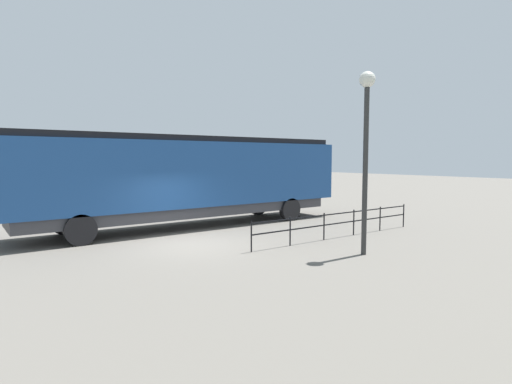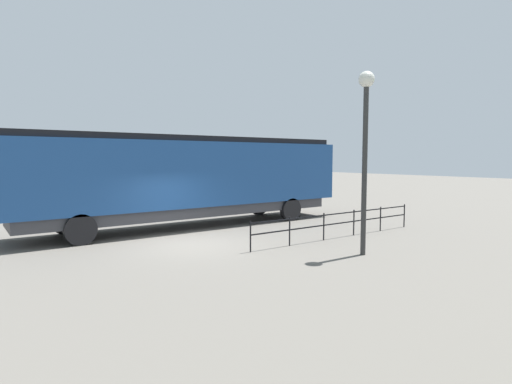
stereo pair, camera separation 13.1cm
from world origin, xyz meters
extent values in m
plane|color=#666059|center=(0.00, 0.00, 0.00)|extent=(120.00, 120.00, 0.00)
cube|color=navy|center=(-3.50, 1.65, 2.36)|extent=(2.92, 15.00, 2.71)
cube|color=black|center=(-3.50, 7.66, 1.95)|extent=(2.80, 2.96, 1.90)
cube|color=black|center=(-3.50, 1.65, 3.83)|extent=(2.63, 14.40, 0.24)
cube|color=#38383D|center=(-3.50, 1.65, 0.78)|extent=(2.63, 13.80, 0.45)
cylinder|color=black|center=(-4.81, 6.45, 0.55)|extent=(0.30, 1.10, 1.10)
cylinder|color=black|center=(-2.19, 6.45, 0.55)|extent=(0.30, 1.10, 1.10)
cylinder|color=black|center=(-4.81, -3.16, 0.55)|extent=(0.30, 1.10, 1.10)
cylinder|color=black|center=(-2.19, -3.16, 0.55)|extent=(0.30, 1.10, 1.10)
cylinder|color=#2D2D2D|center=(4.50, 3.68, 2.63)|extent=(0.16, 0.16, 5.26)
sphere|color=silver|center=(4.50, 3.68, 5.41)|extent=(0.49, 0.49, 0.49)
cube|color=black|center=(2.15, 5.15, 0.93)|extent=(0.04, 8.27, 0.04)
cube|color=black|center=(2.15, 5.15, 0.56)|extent=(0.04, 8.27, 0.04)
cylinder|color=black|center=(2.15, 1.02, 0.50)|extent=(0.05, 0.05, 1.01)
cylinder|color=black|center=(2.15, 2.67, 0.50)|extent=(0.05, 0.05, 1.01)
cylinder|color=black|center=(2.15, 4.33, 0.50)|extent=(0.05, 0.05, 1.01)
cylinder|color=black|center=(2.15, 5.98, 0.50)|extent=(0.05, 0.05, 1.01)
cylinder|color=black|center=(2.15, 7.64, 0.50)|extent=(0.05, 0.05, 1.01)
cylinder|color=black|center=(2.15, 9.29, 0.50)|extent=(0.05, 0.05, 1.01)
camera|label=1|loc=(12.75, -6.60, 3.02)|focal=28.88mm
camera|label=2|loc=(12.82, -6.50, 3.02)|focal=28.88mm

